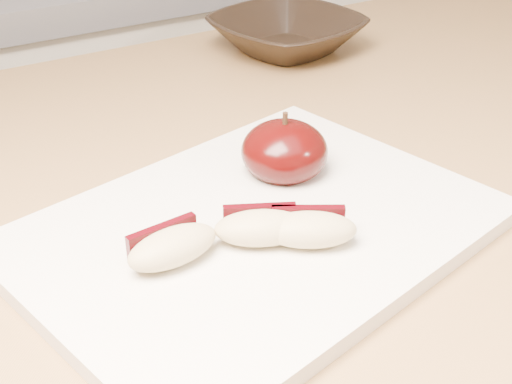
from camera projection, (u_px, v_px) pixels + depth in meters
back_cabinet at (15, 221)px, 1.31m from camera, size 2.40×0.62×0.94m
cutting_board at (256, 230)px, 0.51m from camera, size 0.37×0.30×0.01m
apple_half at (284, 151)px, 0.56m from camera, size 0.08×0.08×0.06m
apple_wedge_a at (171, 246)px, 0.46m from camera, size 0.07×0.04×0.02m
apple_wedge_b at (261, 227)px, 0.48m from camera, size 0.07×0.06×0.02m
apple_wedge_c at (309, 228)px, 0.48m from camera, size 0.07×0.06×0.02m
bowl at (287, 34)px, 0.83m from camera, size 0.19×0.19×0.04m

